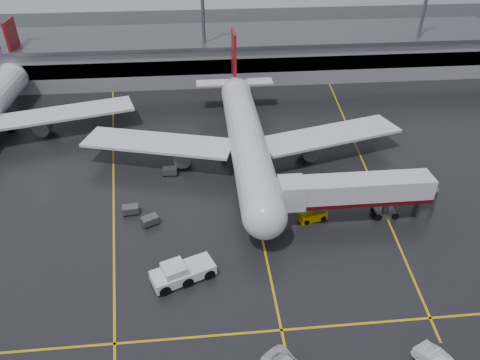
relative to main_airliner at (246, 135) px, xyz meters
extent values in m
plane|color=black|center=(0.00, -9.70, -4.21)|extent=(220.00, 220.00, 0.00)
cube|color=gold|center=(0.00, -9.70, -4.20)|extent=(0.25, 90.00, 0.02)
cube|color=gold|center=(0.00, -31.70, -4.20)|extent=(60.00, 0.25, 0.02)
cube|color=gold|center=(-20.00, 0.30, -4.20)|extent=(9.99, 69.35, 0.02)
cube|color=gold|center=(18.00, 0.30, -4.20)|extent=(7.57, 69.64, 0.02)
cube|color=gray|center=(0.00, 38.30, -0.21)|extent=(120.00, 18.00, 8.00)
cube|color=black|center=(0.00, 29.50, 0.29)|extent=(120.00, 0.40, 3.00)
cube|color=#595B60|center=(0.00, 38.30, 4.09)|extent=(122.00, 19.00, 0.60)
cylinder|color=#595B60|center=(-5.00, 32.30, 8.29)|extent=(0.70, 0.70, 25.00)
cylinder|color=#595B60|center=(40.00, 32.30, 8.29)|extent=(0.70, 0.70, 25.00)
cylinder|color=silver|center=(0.00, -1.70, -0.01)|extent=(5.20, 36.00, 5.20)
sphere|color=silver|center=(0.00, -19.70, -0.01)|extent=(5.20, 5.20, 5.20)
cone|color=silver|center=(0.00, 19.30, 0.59)|extent=(4.94, 8.00, 4.94)
cube|color=maroon|center=(0.00, 20.30, 5.49)|extent=(0.50, 5.50, 8.50)
cube|color=silver|center=(0.00, 19.30, 0.79)|extent=(14.00, 3.00, 0.25)
cube|color=silver|center=(-13.00, 0.30, -0.81)|extent=(22.80, 11.83, 0.40)
cube|color=silver|center=(13.00, 0.30, -0.81)|extent=(22.80, 11.83, 0.40)
cylinder|color=#595B60|center=(-9.50, -0.70, -2.21)|extent=(2.60, 4.50, 2.60)
cylinder|color=#595B60|center=(9.50, -0.70, -2.21)|extent=(2.60, 4.50, 2.60)
cylinder|color=#595B60|center=(0.00, -16.70, -3.21)|extent=(0.56, 0.56, 2.00)
cylinder|color=#595B60|center=(-3.20, 1.30, -3.21)|extent=(0.56, 0.56, 2.00)
cylinder|color=#595B60|center=(3.20, 1.30, -3.21)|extent=(0.56, 0.56, 2.00)
cylinder|color=black|center=(0.00, -16.70, -3.76)|extent=(0.40, 1.10, 1.10)
cylinder|color=black|center=(-3.20, 1.30, -3.66)|extent=(1.00, 1.40, 1.40)
cylinder|color=black|center=(3.20, 1.30, -3.66)|extent=(1.00, 1.40, 1.40)
cone|color=silver|center=(-42.00, 31.30, 0.59)|extent=(4.94, 8.00, 4.94)
cube|color=maroon|center=(-42.00, 32.30, 5.49)|extent=(0.50, 5.50, 8.50)
cube|color=silver|center=(-42.00, 31.30, 0.79)|extent=(14.00, 3.00, 0.25)
cube|color=silver|center=(-29.00, 12.30, -0.81)|extent=(22.80, 11.83, 0.40)
cylinder|color=#595B60|center=(-32.50, 11.30, -2.21)|extent=(2.60, 4.50, 2.60)
cylinder|color=#595B60|center=(-38.80, 13.30, -3.21)|extent=(0.56, 0.56, 2.00)
cylinder|color=black|center=(-38.80, 13.30, -3.66)|extent=(1.00, 1.40, 1.40)
cube|color=silver|center=(12.00, -15.70, 0.19)|extent=(18.00, 3.20, 3.00)
cube|color=#4A060B|center=(12.00, -15.70, -1.11)|extent=(18.00, 3.30, 0.50)
cube|color=silver|center=(3.80, -15.70, 0.19)|extent=(3.00, 3.40, 3.30)
cylinder|color=#595B60|center=(16.00, -15.70, -2.71)|extent=(0.80, 0.80, 3.00)
cube|color=#595B60|center=(16.00, -15.70, -3.76)|extent=(2.60, 1.60, 0.90)
cylinder|color=#595B60|center=(21.00, -15.70, -2.21)|extent=(2.40, 2.40, 4.00)
cylinder|color=black|center=(14.90, -15.70, -3.76)|extent=(0.90, 1.80, 0.90)
cylinder|color=black|center=(17.10, -15.70, -3.76)|extent=(0.90, 1.80, 0.90)
cube|color=silver|center=(-9.26, -24.12, -3.35)|extent=(7.19, 4.97, 1.14)
cube|color=silver|center=(-10.15, -24.48, -2.40)|extent=(2.98, 2.98, 0.95)
cube|color=black|center=(-10.15, -24.48, -2.40)|extent=(2.68, 2.68, 0.86)
cylinder|color=black|center=(-11.57, -25.05, -3.68)|extent=(2.22, 3.12, 1.24)
cylinder|color=black|center=(-9.26, -24.12, -3.68)|extent=(2.22, 3.12, 1.24)
cylinder|color=black|center=(-6.96, -23.20, -3.68)|extent=(2.22, 3.12, 1.24)
cube|color=#E0AB00|center=(6.79, -15.42, -3.67)|extent=(3.76, 2.27, 1.07)
cube|color=#595B60|center=(6.79, -15.42, -2.65)|extent=(3.50, 1.67, 1.22)
cylinder|color=black|center=(5.66, -15.70, -3.92)|extent=(1.06, 1.77, 0.68)
cylinder|color=black|center=(7.93, -15.14, -3.92)|extent=(1.06, 1.77, 0.68)
cube|color=#595B60|center=(-13.43, -14.51, -3.56)|extent=(2.37, 2.07, 0.90)
cylinder|color=black|center=(-13.92, -15.32, -4.03)|extent=(0.40, 0.20, 0.40)
cylinder|color=black|center=(-12.49, -14.59, -4.03)|extent=(0.40, 0.20, 0.40)
cylinder|color=black|center=(-14.37, -14.43, -4.03)|extent=(0.40, 0.20, 0.40)
cylinder|color=black|center=(-12.95, -13.70, -4.03)|extent=(0.40, 0.20, 0.40)
cube|color=#595B60|center=(-16.03, -12.05, -3.56)|extent=(2.12, 1.50, 0.90)
cylinder|color=black|center=(-16.78, -12.63, -4.03)|extent=(0.40, 0.20, 0.40)
cylinder|color=black|center=(-15.18, -12.46, -4.03)|extent=(0.40, 0.20, 0.40)
cylinder|color=black|center=(-16.88, -11.63, -4.03)|extent=(0.40, 0.20, 0.40)
cylinder|color=black|center=(-15.29, -11.47, -4.03)|extent=(0.40, 0.20, 0.40)
cube|color=#595B60|center=(-11.36, -3.24, -3.56)|extent=(2.03, 1.34, 0.90)
cylinder|color=black|center=(-12.17, -3.72, -4.03)|extent=(0.40, 0.20, 0.40)
cylinder|color=black|center=(-10.57, -3.76, -4.03)|extent=(0.40, 0.20, 0.40)
cylinder|color=black|center=(-12.15, -2.72, -4.03)|extent=(0.40, 0.20, 0.40)
cylinder|color=black|center=(-10.55, -2.76, -4.03)|extent=(0.40, 0.20, 0.40)
camera|label=1|loc=(-6.54, -58.49, 30.85)|focal=33.38mm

